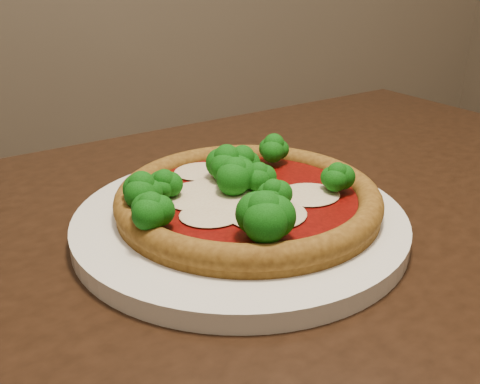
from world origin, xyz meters
name	(u,v)px	position (x,y,z in m)	size (l,w,h in m)	color
dining_table	(304,348)	(0.04, -0.08, 0.65)	(1.27, 1.09, 0.75)	black
plate	(240,221)	(0.00, -0.01, 0.76)	(0.32, 0.32, 0.02)	silver
pizza	(244,194)	(0.01, -0.01, 0.78)	(0.26, 0.26, 0.06)	brown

